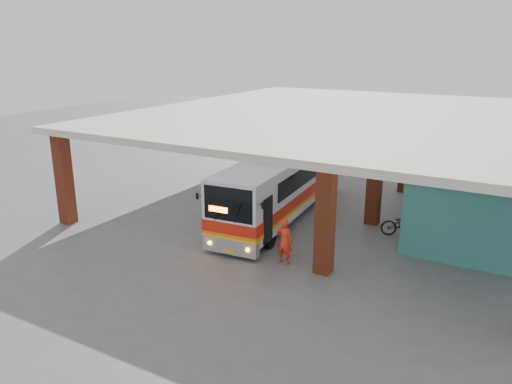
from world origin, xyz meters
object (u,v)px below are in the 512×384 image
Objects in this scene: pedestrian at (284,241)px; red_chair at (427,198)px; coach_bus at (282,184)px; motorcycle at (405,224)px.

red_chair is (3.25, 10.23, -0.55)m from pedestrian.
pedestrian is (2.52, -4.80, -0.73)m from coach_bus.
coach_bus is 8.02m from red_chair.
coach_bus is at bearing -142.36° from red_chair.
coach_bus is at bearing 69.98° from motorcycle.
coach_bus is 5.94m from motorcycle.
pedestrian is (-3.31, -5.15, 0.37)m from motorcycle.
motorcycle reaches higher than red_chair.
red_chair is at bearing -108.19° from pedestrian.
coach_bus is at bearing -62.89° from pedestrian.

